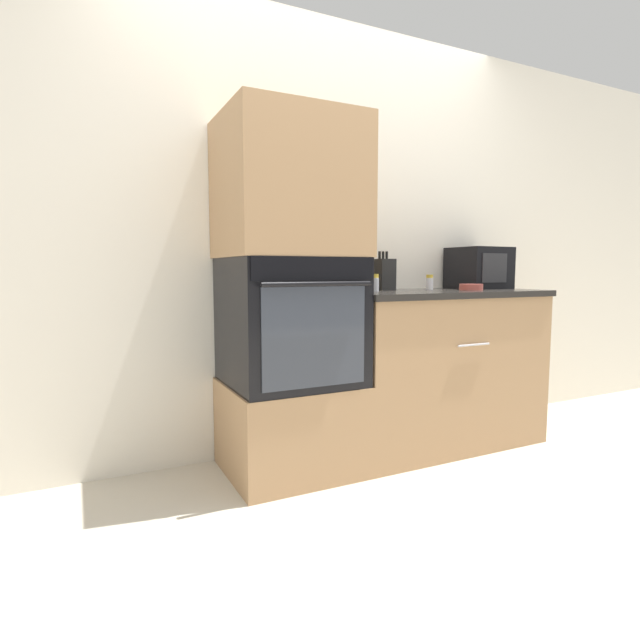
% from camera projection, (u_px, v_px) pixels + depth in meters
% --- Properties ---
extents(ground_plane, '(12.00, 12.00, 0.00)m').
position_uv_depth(ground_plane, '(374.00, 479.00, 2.52)').
color(ground_plane, beige).
extents(wall_back, '(8.00, 0.05, 2.50)m').
position_uv_depth(wall_back, '(319.00, 237.00, 2.96)').
color(wall_back, silver).
rests_on(wall_back, ground_plane).
extents(oven_cabinet_base, '(0.66, 0.60, 0.47)m').
position_uv_depth(oven_cabinet_base, '(291.00, 426.00, 2.62)').
color(oven_cabinet_base, '#A87F56').
rests_on(oven_cabinet_base, ground_plane).
extents(wall_oven, '(0.64, 0.64, 0.65)m').
position_uv_depth(wall_oven, '(290.00, 321.00, 2.56)').
color(wall_oven, black).
rests_on(wall_oven, oven_cabinet_base).
extents(oven_cabinet_upper, '(0.66, 0.60, 0.69)m').
position_uv_depth(oven_cabinet_upper, '(289.00, 188.00, 2.50)').
color(oven_cabinet_upper, '#A87F56').
rests_on(oven_cabinet_upper, wall_oven).
extents(counter_unit, '(1.27, 0.63, 0.93)m').
position_uv_depth(counter_unit, '(436.00, 367.00, 3.02)').
color(counter_unit, '#A87F56').
rests_on(counter_unit, ground_plane).
extents(microwave, '(0.33, 0.32, 0.27)m').
position_uv_depth(microwave, '(479.00, 268.00, 3.26)').
color(microwave, black).
rests_on(microwave, counter_unit).
extents(knife_block, '(0.10, 0.13, 0.23)m').
position_uv_depth(knife_block, '(383.00, 274.00, 2.98)').
color(knife_block, black).
rests_on(knife_block, counter_unit).
extents(bowl, '(0.14, 0.14, 0.04)m').
position_uv_depth(bowl, '(471.00, 287.00, 2.99)').
color(bowl, '#B24C42').
rests_on(bowl, counter_unit).
extents(condiment_jar_near, '(0.05, 0.05, 0.09)m').
position_uv_depth(condiment_jar_near, '(429.00, 282.00, 3.07)').
color(condiment_jar_near, silver).
rests_on(condiment_jar_near, counter_unit).
extents(condiment_jar_mid, '(0.04, 0.04, 0.12)m').
position_uv_depth(condiment_jar_mid, '(340.00, 281.00, 2.88)').
color(condiment_jar_mid, '#427047').
rests_on(condiment_jar_mid, counter_unit).
extents(condiment_jar_far, '(0.05, 0.05, 0.10)m').
position_uv_depth(condiment_jar_far, '(374.00, 283.00, 2.81)').
color(condiment_jar_far, silver).
rests_on(condiment_jar_far, counter_unit).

